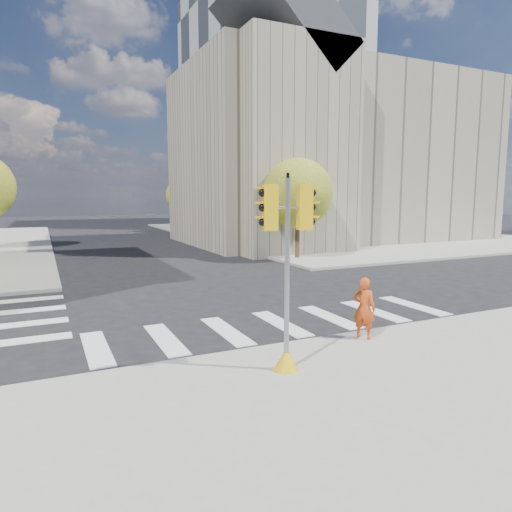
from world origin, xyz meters
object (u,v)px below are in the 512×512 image
(traffic_signal, at_px, (287,290))
(lamp_near, at_px, (275,186))
(photographer, at_px, (364,308))
(lamp_far, at_px, (207,188))

(traffic_signal, bearing_deg, lamp_near, 74.16)
(photographer, bearing_deg, lamp_far, -43.80)
(lamp_far, height_order, traffic_signal, lamp_far)
(lamp_far, bearing_deg, traffic_signal, -106.46)
(lamp_near, bearing_deg, traffic_signal, -116.82)
(lamp_far, bearing_deg, lamp_near, -90.00)
(lamp_far, relative_size, traffic_signal, 1.91)
(lamp_near, xyz_separation_m, lamp_far, (0.00, 14.00, 0.00))
(traffic_signal, height_order, photographer, traffic_signal)
(lamp_far, distance_m, photographer, 33.54)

